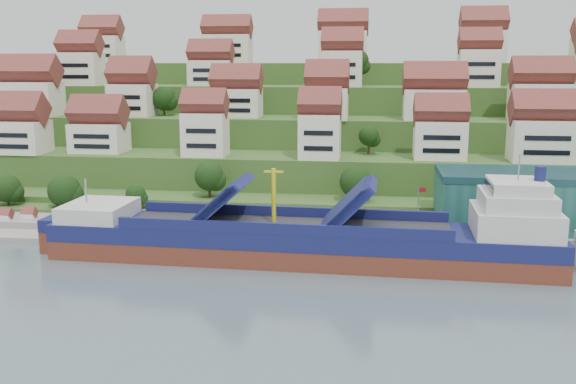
# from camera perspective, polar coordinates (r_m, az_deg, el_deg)

# --- Properties ---
(ground) EXTENTS (300.00, 300.00, 0.00)m
(ground) POSITION_cam_1_polar(r_m,az_deg,el_deg) (104.30, 1.75, -5.89)
(ground) COLOR slate
(ground) RESTS_ON ground
(quay) EXTENTS (180.00, 14.00, 2.20)m
(quay) POSITION_cam_1_polar(r_m,az_deg,el_deg) (118.42, 12.17, -3.49)
(quay) COLOR gray
(quay) RESTS_ON ground
(pebble_beach) EXTENTS (45.00, 20.00, 1.00)m
(pebble_beach) POSITION_cam_1_polar(r_m,az_deg,el_deg) (133.64, -23.30, -2.74)
(pebble_beach) COLOR gray
(pebble_beach) RESTS_ON ground
(hillside) EXTENTS (260.00, 128.00, 31.00)m
(hillside) POSITION_cam_1_polar(r_m,az_deg,el_deg) (203.93, 4.66, 5.63)
(hillside) COLOR #2D4C1E
(hillside) RESTS_ON ground
(hillside_village) EXTENTS (159.92, 62.52, 28.84)m
(hillside_village) POSITION_cam_1_polar(r_m,az_deg,el_deg) (159.99, 4.36, 8.99)
(hillside_village) COLOR white
(hillside_village) RESTS_ON ground
(hillside_trees) EXTENTS (137.60, 63.09, 31.73)m
(hillside_trees) POSITION_cam_1_polar(r_m,az_deg,el_deg) (145.28, -0.72, 5.63)
(hillside_trees) COLOR #193712
(hillside_trees) RESTS_ON ground
(flagpole) EXTENTS (1.28, 0.16, 8.00)m
(flagpole) POSITION_cam_1_polar(r_m,az_deg,el_deg) (112.07, 11.54, -1.26)
(flagpole) COLOR gray
(flagpole) RESTS_ON quay
(cargo_ship) EXTENTS (79.94, 14.73, 17.68)m
(cargo_ship) POSITION_cam_1_polar(r_m,az_deg,el_deg) (101.89, 2.25, -4.35)
(cargo_ship) COLOR brown
(cargo_ship) RESTS_ON ground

